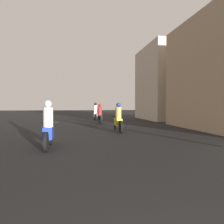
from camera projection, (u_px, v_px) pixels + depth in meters
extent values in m
cylinder|color=black|center=(51.00, 136.00, 8.00)|extent=(0.10, 0.61, 0.61)
cylinder|color=black|center=(46.00, 142.00, 6.71)|extent=(0.10, 0.61, 0.61)
cube|color=#1E389E|center=(49.00, 133.00, 7.35)|extent=(0.30, 0.71, 0.40)
cylinder|color=black|center=(50.00, 123.00, 7.76)|extent=(0.60, 0.04, 0.04)
cylinder|color=silver|center=(48.00, 117.00, 7.26)|extent=(0.32, 0.32, 0.65)
sphere|color=silver|center=(48.00, 104.00, 7.25)|extent=(0.24, 0.24, 0.24)
cylinder|color=black|center=(116.00, 124.00, 12.47)|extent=(0.10, 0.65, 0.65)
cylinder|color=black|center=(121.00, 127.00, 11.09)|extent=(0.10, 0.65, 0.65)
cube|color=gold|center=(118.00, 122.00, 11.78)|extent=(0.30, 0.85, 0.38)
cylinder|color=black|center=(117.00, 116.00, 12.22)|extent=(0.60, 0.04, 0.04)
cylinder|color=#B28E47|center=(118.00, 113.00, 11.68)|extent=(0.32, 0.32, 0.62)
sphere|color=navy|center=(118.00, 105.00, 11.66)|extent=(0.24, 0.24, 0.24)
cylinder|color=black|center=(99.00, 119.00, 17.47)|extent=(0.10, 0.65, 0.65)
cylinder|color=black|center=(101.00, 120.00, 16.20)|extent=(0.10, 0.65, 0.65)
cube|color=black|center=(100.00, 117.00, 16.83)|extent=(0.30, 0.82, 0.34)
cylinder|color=black|center=(99.00, 113.00, 17.23)|extent=(0.60, 0.04, 0.04)
cylinder|color=maroon|center=(100.00, 111.00, 16.73)|extent=(0.32, 0.32, 0.63)
sphere|color=#A51919|center=(100.00, 105.00, 16.72)|extent=(0.24, 0.24, 0.24)
cylinder|color=black|center=(95.00, 117.00, 21.01)|extent=(0.10, 0.64, 0.64)
cylinder|color=black|center=(96.00, 117.00, 19.59)|extent=(0.10, 0.64, 0.64)
cube|color=silver|center=(95.00, 115.00, 20.30)|extent=(0.30, 0.85, 0.41)
cylinder|color=black|center=(95.00, 111.00, 20.75)|extent=(0.60, 0.04, 0.04)
cylinder|color=silver|center=(95.00, 109.00, 20.19)|extent=(0.32, 0.32, 0.67)
sphere|color=black|center=(95.00, 104.00, 20.18)|extent=(0.24, 0.24, 0.24)
cube|color=beige|center=(164.00, 84.00, 21.89)|extent=(4.12, 6.95, 7.17)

